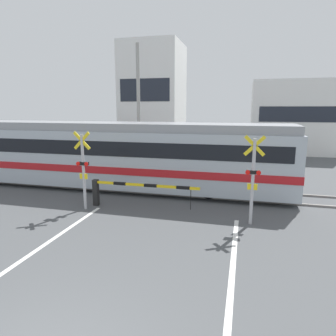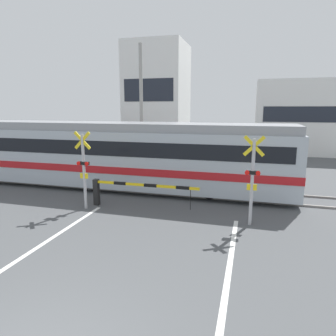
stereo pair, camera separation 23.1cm
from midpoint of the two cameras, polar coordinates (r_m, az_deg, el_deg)
name	(u,v)px [view 1 (the left image)]	position (r m, az deg, el deg)	size (l,w,h in m)	color
rail_track_near	(177,195)	(13.25, 1.29, -5.25)	(50.00, 0.10, 0.08)	gray
rail_track_far	(184,187)	(14.60, 2.57, -3.68)	(50.00, 0.10, 0.08)	gray
commuter_train	(91,152)	(15.17, -14.92, 2.90)	(19.05, 2.66, 3.16)	#ADB7C1
crossing_barrier_near	(123,189)	(11.74, -9.09, -3.93)	(4.26, 0.20, 1.05)	black
crossing_barrier_far	(223,167)	(15.98, 9.95, 0.14)	(4.26, 0.20, 1.05)	black
crossing_signal_left	(83,167)	(11.72, -16.38, 0.15)	(0.68, 0.15, 2.98)	#B2B2B7
crossing_signal_right	(253,176)	(10.10, 15.24, -1.54)	(0.68, 0.15, 2.98)	#B2B2B7
pedestrian	(216,156)	(18.42, 8.75, 2.21)	(0.38, 0.22, 1.63)	brown
building_left_of_street	(153,97)	(29.55, -3.02, 13.39)	(5.40, 5.34, 9.74)	white
building_right_of_street	(293,117)	(28.46, 22.48, 8.94)	(7.02, 5.34, 6.06)	white
utility_pole_streetside	(139,108)	(19.34, -5.98, 11.38)	(0.22, 0.22, 7.70)	gray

